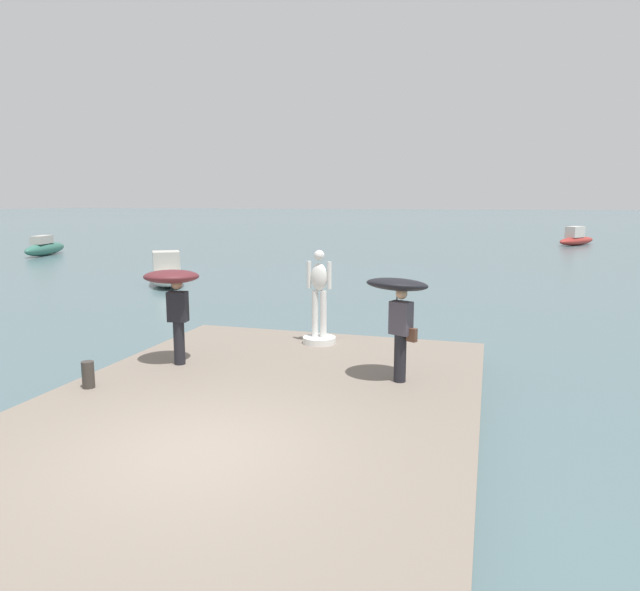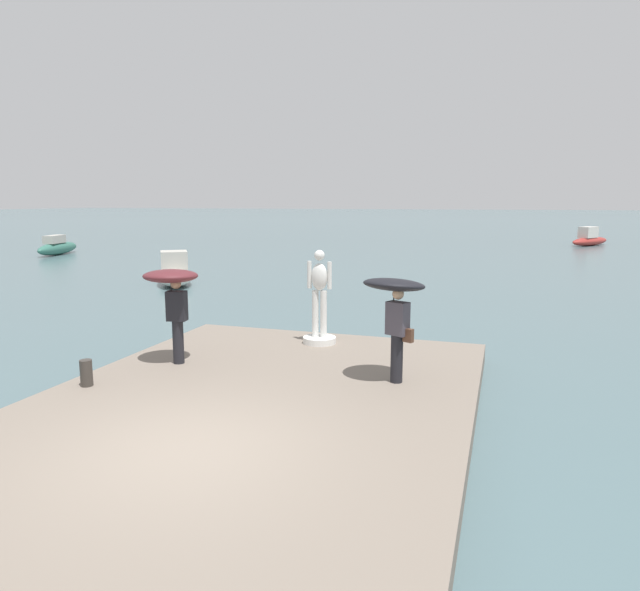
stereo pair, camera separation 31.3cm
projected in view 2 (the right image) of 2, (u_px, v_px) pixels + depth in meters
ground_plane at (453, 247)px, 45.30m from camera, size 400.00×400.00×0.00m
pier at (251, 411)px, 9.58m from camera, size 7.18×10.00×0.40m
statue_white_figure at (319, 308)px, 13.18m from camera, size 0.76×0.76×2.16m
onlooker_left at (172, 287)px, 11.45m from camera, size 1.24×1.25×1.92m
onlooker_right at (395, 298)px, 10.28m from camera, size 1.47×1.48×1.94m
mooring_bollard at (86, 373)px, 10.19m from camera, size 0.21×0.21×0.48m
boat_near at (175, 273)px, 25.16m from camera, size 3.19×3.76×1.47m
boat_far at (57, 247)px, 39.22m from camera, size 2.14×4.98×1.34m
boat_leftward at (589, 239)px, 47.12m from camera, size 3.87×5.04×1.55m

